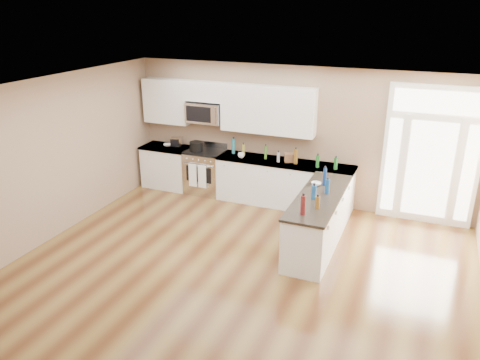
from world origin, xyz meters
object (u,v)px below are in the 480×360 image
object	(u,v)px
kitchen_range	(206,171)
stockpot	(196,146)
peninsula_cabinet	(318,222)
toaster_oven	(177,142)

from	to	relation	value
kitchen_range	stockpot	distance (m)	0.61
peninsula_cabinet	stockpot	xyz separation A→B (m)	(-3.02, 1.37, 0.62)
stockpot	toaster_oven	world-z (taller)	stockpot
kitchen_range	toaster_oven	xyz separation A→B (m)	(-0.74, 0.11, 0.57)
kitchen_range	toaster_oven	distance (m)	0.94
stockpot	toaster_oven	xyz separation A→B (m)	(-0.57, 0.18, -0.01)
toaster_oven	peninsula_cabinet	bearing A→B (deg)	-34.62
kitchen_range	toaster_oven	world-z (taller)	toaster_oven
peninsula_cabinet	toaster_oven	world-z (taller)	toaster_oven
peninsula_cabinet	kitchen_range	world-z (taller)	kitchen_range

